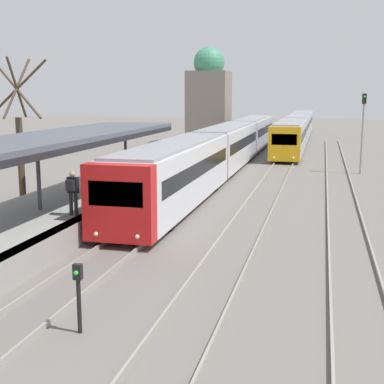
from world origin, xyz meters
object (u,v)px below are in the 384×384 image
person_on_platform (72,190)px  signal_post_near (78,290)px  train_near (227,145)px  train_far (297,127)px  signal_mast_far (363,124)px

person_on_platform → signal_post_near: bearing=-63.2°
person_on_platform → train_near: size_ratio=0.04×
train_near → train_far: 24.68m
signal_post_near → signal_mast_far: (7.91, 27.95, 2.39)m
train_near → signal_post_near: train_near is taller
train_far → signal_mast_far: size_ratio=7.83×
signal_post_near → signal_mast_far: size_ratio=0.30×
person_on_platform → train_near: (2.11, 21.19, -0.19)m
train_near → signal_mast_far: signal_mast_far is taller
train_near → signal_mast_far: size_ratio=8.07×
train_far → train_near: bearing=-99.3°
signal_mast_far → person_on_platform: bearing=-119.5°
train_far → signal_mast_far: (5.54, -24.96, 1.71)m
person_on_platform → train_far: (6.10, 45.54, -0.22)m
person_on_platform → train_far: train_far is taller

